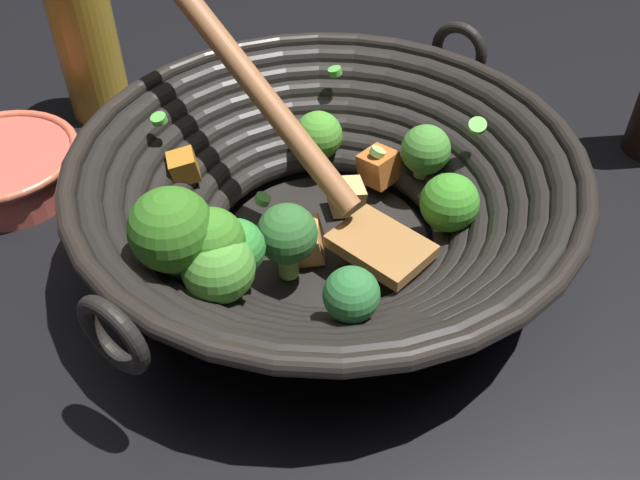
# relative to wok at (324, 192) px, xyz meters

# --- Properties ---
(ground_plane) EXTENTS (4.00, 4.00, 0.00)m
(ground_plane) POSITION_rel_wok_xyz_m (-0.00, 0.00, -0.06)
(ground_plane) COLOR black
(wok) EXTENTS (0.39, 0.41, 0.21)m
(wok) POSITION_rel_wok_xyz_m (0.00, 0.00, 0.00)
(wok) COLOR black
(wok) RESTS_ON ground
(cooking_oil_bottle) EXTENTS (0.06, 0.06, 0.21)m
(cooking_oil_bottle) POSITION_rel_wok_xyz_m (-0.30, -0.06, 0.02)
(cooking_oil_bottle) COLOR gold
(cooking_oil_bottle) RESTS_ON ground
(prep_bowl) EXTENTS (0.14, 0.14, 0.04)m
(prep_bowl) POSITION_rel_wok_xyz_m (-0.23, -0.18, -0.04)
(prep_bowl) COLOR #D15647
(prep_bowl) RESTS_ON ground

